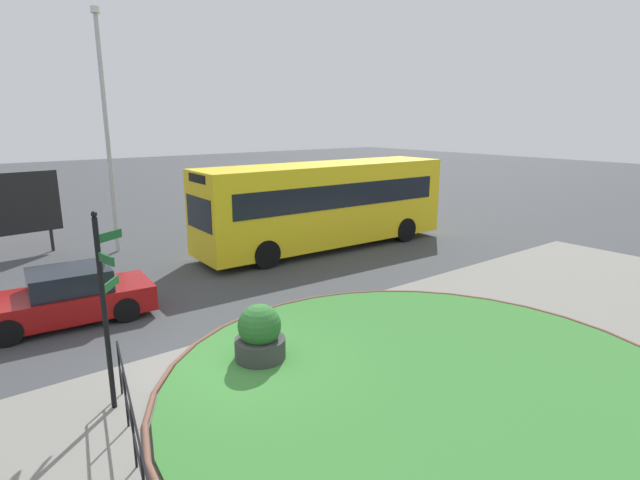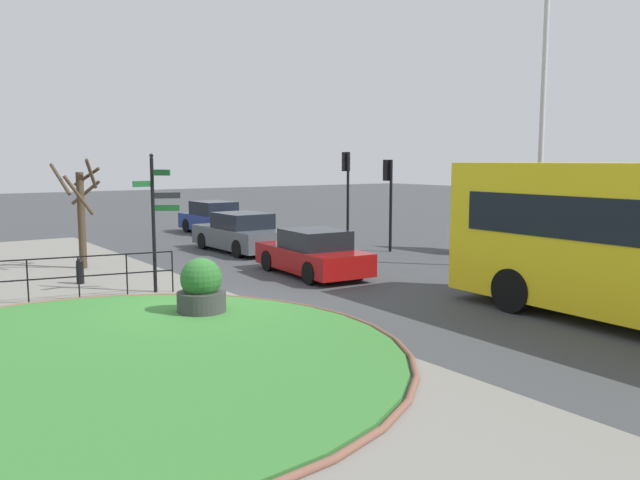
% 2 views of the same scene
% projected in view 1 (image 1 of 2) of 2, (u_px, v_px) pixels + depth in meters
% --- Properties ---
extents(ground, '(120.00, 120.00, 0.00)m').
position_uv_depth(ground, '(236.00, 368.00, 10.41)').
color(ground, '#3D3F42').
extents(sidewalk_paving, '(32.00, 7.54, 0.02)m').
position_uv_depth(sidewalk_paving, '(299.00, 416.00, 8.70)').
color(sidewalk_paving, gray).
rests_on(sidewalk_paving, ground).
extents(grass_island, '(10.29, 10.29, 0.10)m').
position_uv_depth(grass_island, '(431.00, 383.00, 9.71)').
color(grass_island, '#387A33').
rests_on(grass_island, ground).
extents(grass_kerb_ring, '(10.60, 10.60, 0.11)m').
position_uv_depth(grass_kerb_ring, '(431.00, 383.00, 9.71)').
color(grass_kerb_ring, brown).
rests_on(grass_kerb_ring, ground).
extents(signpost_directional, '(0.53, 1.19, 3.57)m').
position_uv_depth(signpost_directional, '(105.00, 299.00, 8.56)').
color(signpost_directional, black).
rests_on(signpost_directional, ground).
extents(railing_grass_edge, '(0.96, 4.47, 1.09)m').
position_uv_depth(railing_grass_edge, '(133.00, 426.00, 7.26)').
color(railing_grass_edge, black).
rests_on(railing_grass_edge, ground).
extents(bus_yellow, '(10.53, 2.78, 3.34)m').
position_uv_depth(bus_yellow, '(325.00, 203.00, 19.73)').
color(bus_yellow, yellow).
rests_on(bus_yellow, ground).
extents(car_far_lane, '(4.28, 2.10, 1.37)m').
position_uv_depth(car_far_lane, '(66.00, 298.00, 12.64)').
color(car_far_lane, maroon).
rests_on(car_far_lane, ground).
extents(lamppost_tall, '(0.32, 0.32, 8.84)m').
position_uv_depth(lamppost_tall, '(106.00, 127.00, 18.51)').
color(lamppost_tall, '#B7B7BC').
rests_on(lamppost_tall, ground).
extents(billboard_left, '(3.19, 0.47, 3.13)m').
position_uv_depth(billboard_left, '(13.00, 205.00, 18.42)').
color(billboard_left, black).
rests_on(billboard_left, ground).
extents(planter_near_signpost, '(1.07, 1.07, 1.29)m').
position_uv_depth(planter_near_signpost, '(260.00, 337.00, 10.53)').
color(planter_near_signpost, '#383838').
rests_on(planter_near_signpost, ground).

